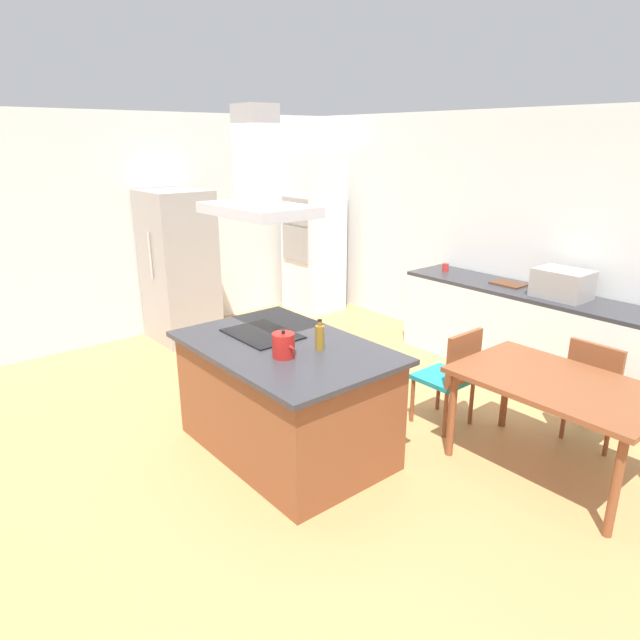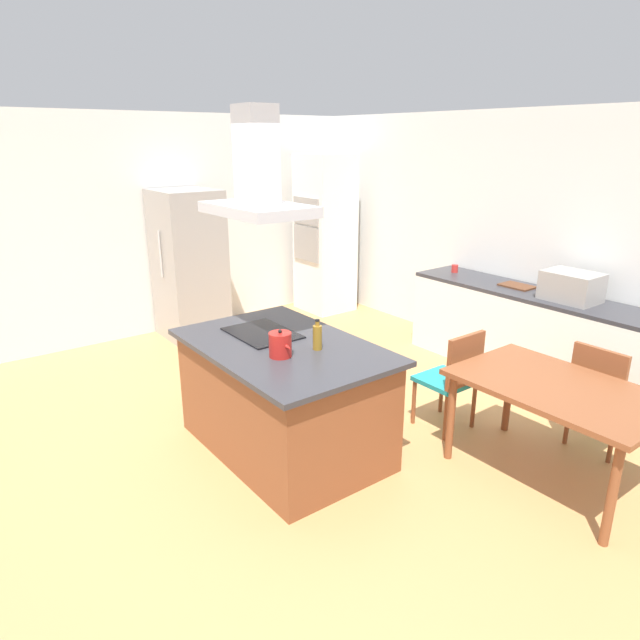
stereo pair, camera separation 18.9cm
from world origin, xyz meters
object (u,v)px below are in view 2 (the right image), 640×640
Objects in this scene: olive_oil_bottle at (317,337)px; range_hood at (257,180)px; cooktop at (262,333)px; refrigerator at (189,265)px; countertop_microwave at (571,286)px; coffee_mug_red at (455,268)px; wall_oven_stack at (325,234)px; chair_at_left_end at (454,375)px; tea_kettle at (280,345)px; dining_table at (557,396)px; chair_facing_back_wall at (601,392)px; cutting_board at (517,286)px.

olive_oil_bottle is 0.26× the size of range_hood.
cooktop is 2.75m from refrigerator.
countertop_microwave is at bearing 71.25° from range_hood.
cooktop is at bearing -80.70° from coffee_mug_red.
wall_oven_stack is 3.80m from chair_at_left_end.
refrigerator reaches higher than olive_oil_bottle.
coffee_mug_red is at bearing 99.30° from cooktop.
cooktop is at bearing -165.11° from olive_oil_bottle.
refrigerator is at bearing -148.03° from countertop_microwave.
dining_table is (1.32, 1.46, -0.32)m from tea_kettle.
chair_at_left_end is at bearing -143.99° from chair_facing_back_wall.
cooktop is at bearing 0.00° from range_hood.
chair_at_left_end is at bearing -92.77° from countertop_microwave.
chair_at_left_end is at bearing 55.48° from cooktop.
tea_kettle is 1.23m from range_hood.
chair_at_left_end reaches higher than dining_table.
refrigerator is (-3.66, -2.28, -0.13)m from countertop_microwave.
coffee_mug_red is 0.10× the size of chair_at_left_end.
chair_facing_back_wall is at bearing 90.00° from dining_table.
chair_facing_back_wall is at bearing -8.62° from wall_oven_stack.
coffee_mug_red is at bearing 99.30° from range_hood.
dining_table is at bearing -48.08° from cutting_board.
cooktop is at bearing -108.75° from countertop_microwave.
coffee_mug_red is 0.26× the size of cutting_board.
cooktop is 2.71m from chair_facing_back_wall.
coffee_mug_red is (-0.48, 2.93, 0.04)m from cooktop.
coffee_mug_red is at bearing 144.83° from dining_table.
refrigerator is at bearing 167.46° from cooktop.
tea_kettle is 2.00m from dining_table.
cooktop reaches higher than chair_at_left_end.
refrigerator is at bearing -162.95° from chair_facing_back_wall.
tea_kettle is 3.27m from refrigerator.
tea_kettle is 0.30m from olive_oil_bottle.
refrigerator reaches higher than tea_kettle.
olive_oil_bottle is 2.97m from coffee_mug_red.
chair_facing_back_wall is (0.92, 0.67, 0.00)m from chair_at_left_end.
cutting_board is 0.38× the size of chair_at_left_end.
refrigerator reaches higher than dining_table.
countertop_microwave is 4.31m from refrigerator.
cooktop is 0.27× the size of wall_oven_stack.
olive_oil_bottle reaches higher than chair_facing_back_wall.
olive_oil_bottle is at bearing -86.24° from cutting_board.
dining_table is at bearing 35.81° from cooktop.
countertop_microwave reaches higher than olive_oil_bottle.
chair_facing_back_wall is at bearing 55.24° from olive_oil_bottle.
coffee_mug_red is 3.21m from refrigerator.
countertop_microwave is (0.48, 3.03, 0.05)m from tea_kettle.
countertop_microwave is 0.36× the size of dining_table.
refrigerator is at bearing -168.72° from chair_at_left_end.
olive_oil_bottle is at bearing 14.89° from range_hood.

